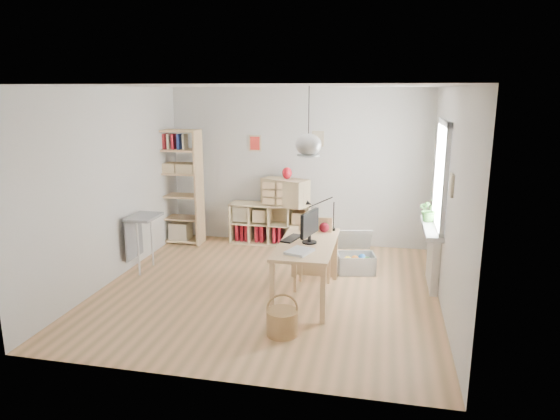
% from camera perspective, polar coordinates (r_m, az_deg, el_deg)
% --- Properties ---
extents(ground, '(4.50, 4.50, 0.00)m').
position_cam_1_polar(ground, '(6.90, -1.34, -9.04)').
color(ground, tan).
rests_on(ground, ground).
extents(room_shell, '(4.50, 4.50, 4.50)m').
position_cam_1_polar(room_shell, '(6.15, 3.26, 7.47)').
color(room_shell, white).
rests_on(room_shell, ground).
extents(window_unit, '(0.07, 1.16, 1.46)m').
position_cam_1_polar(window_unit, '(6.93, 18.04, 3.74)').
color(window_unit, white).
rests_on(window_unit, ground).
extents(radiator, '(0.10, 0.80, 0.80)m').
position_cam_1_polar(radiator, '(7.20, 17.10, -5.30)').
color(radiator, silver).
rests_on(radiator, ground).
extents(windowsill, '(0.22, 1.20, 0.06)m').
position_cam_1_polar(windowsill, '(7.07, 16.93, -1.98)').
color(windowsill, silver).
rests_on(windowsill, radiator).
extents(desk, '(0.70, 1.50, 0.75)m').
position_cam_1_polar(desk, '(6.44, 3.10, -4.52)').
color(desk, '#E0BD81').
rests_on(desk, ground).
extents(cube_shelf, '(1.40, 0.38, 0.72)m').
position_cam_1_polar(cube_shelf, '(8.82, -1.25, -1.91)').
color(cube_shelf, beige).
rests_on(cube_shelf, ground).
extents(tall_bookshelf, '(0.80, 0.38, 2.00)m').
position_cam_1_polar(tall_bookshelf, '(8.87, -11.59, 3.13)').
color(tall_bookshelf, '#E0BD81').
rests_on(tall_bookshelf, ground).
extents(side_table, '(0.40, 0.55, 0.85)m').
position_cam_1_polar(side_table, '(7.69, -15.71, -1.91)').
color(side_table, gray).
rests_on(side_table, ground).
extents(chair, '(0.47, 0.47, 0.95)m').
position_cam_1_polar(chair, '(6.84, 3.84, -4.44)').
color(chair, gray).
rests_on(chair, ground).
extents(wicker_basket, '(0.35, 0.35, 0.48)m').
position_cam_1_polar(wicker_basket, '(5.65, 0.25, -12.62)').
color(wicker_basket, '#A17E48').
rests_on(wicker_basket, ground).
extents(storage_chest, '(0.66, 0.71, 0.58)m').
position_cam_1_polar(storage_chest, '(7.58, 8.67, -5.55)').
color(storage_chest, silver).
rests_on(storage_chest, ground).
extents(monitor, '(0.19, 0.47, 0.42)m').
position_cam_1_polar(monitor, '(6.33, 3.41, -1.75)').
color(monitor, black).
rests_on(monitor, desk).
extents(keyboard, '(0.25, 0.42, 0.02)m').
position_cam_1_polar(keyboard, '(6.54, 1.35, -3.26)').
color(keyboard, black).
rests_on(keyboard, desk).
extents(task_lamp, '(0.41, 0.15, 0.43)m').
position_cam_1_polar(task_lamp, '(6.87, 4.47, -0.01)').
color(task_lamp, black).
rests_on(task_lamp, desk).
extents(yarn_ball, '(0.14, 0.14, 0.14)m').
position_cam_1_polar(yarn_ball, '(6.86, 5.08, -1.99)').
color(yarn_ball, '#510A17').
rests_on(yarn_ball, desk).
extents(paper_tray, '(0.35, 0.39, 0.03)m').
position_cam_1_polar(paper_tray, '(6.01, 2.24, -4.75)').
color(paper_tray, silver).
rests_on(paper_tray, desk).
extents(drawer_chest, '(0.87, 0.65, 0.45)m').
position_cam_1_polar(drawer_chest, '(8.57, 0.60, 2.08)').
color(drawer_chest, beige).
rests_on(drawer_chest, cube_shelf).
extents(red_vase, '(0.17, 0.17, 0.20)m').
position_cam_1_polar(red_vase, '(8.51, 0.81, 4.24)').
color(red_vase, '#A80E18').
rests_on(red_vase, drawer_chest).
extents(potted_plant, '(0.35, 0.32, 0.34)m').
position_cam_1_polar(potted_plant, '(7.25, 16.73, 0.05)').
color(potted_plant, '#2C5821').
rests_on(potted_plant, windowsill).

